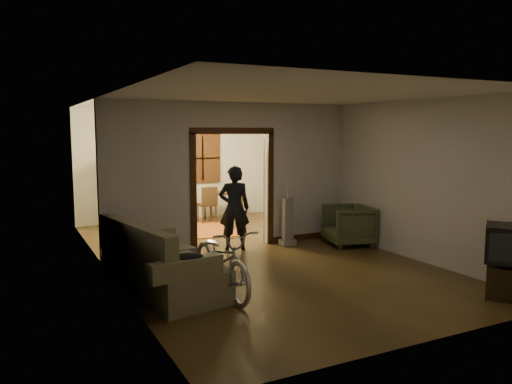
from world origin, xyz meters
TOP-DOWN VIEW (x-y plane):
  - floor at (0.00, 0.00)m, footprint 5.00×8.50m
  - ceiling at (0.00, 0.00)m, footprint 5.00×8.50m
  - wall_back at (0.00, 4.25)m, footprint 5.00×0.02m
  - wall_left at (-2.50, 0.00)m, footprint 0.02×8.50m
  - wall_right at (2.50, 0.00)m, footprint 0.02×8.50m
  - partition_wall at (0.00, 0.75)m, footprint 5.00×0.14m
  - door_casing at (0.00, 0.75)m, footprint 1.74×0.20m
  - far_window at (0.70, 4.21)m, footprint 0.98×0.06m
  - chandelier at (0.00, 2.50)m, footprint 0.24×0.24m
  - light_switch at (1.05, 0.68)m, footprint 0.08×0.01m
  - sofa at (-1.96, -1.29)m, footprint 1.36×2.32m
  - rolled_paper at (-1.86, -0.99)m, footprint 0.10×0.78m
  - jacket at (-1.91, -2.20)m, footprint 0.43×0.33m
  - bicycle at (-1.27, -1.77)m, footprint 0.65×1.83m
  - armchair at (2.14, -0.14)m, footprint 1.06×1.04m
  - tv_stand at (2.11, -3.65)m, footprint 0.67×0.66m
  - crt_tv at (2.11, -3.65)m, footprint 0.78×0.77m
  - vacuum at (1.05, 0.40)m, footprint 0.30×0.24m
  - person at (-0.05, 0.51)m, footprint 0.68×0.55m
  - oriental_rug at (0.05, 2.59)m, footprint 1.68×2.05m
  - locker at (-1.23, 3.93)m, footprint 0.92×0.66m
  - globe at (-1.23, 3.93)m, footprint 0.27×0.27m
  - desk at (1.02, 3.58)m, footprint 0.98×0.58m
  - desk_chair at (0.50, 3.42)m, footprint 0.47×0.47m

SIDE VIEW (x-z plane):
  - floor at x=0.00m, z-range -0.01..0.01m
  - oriental_rug at x=0.05m, z-range 0.00..0.01m
  - tv_stand at x=2.11m, z-range 0.00..0.45m
  - desk at x=1.02m, z-range 0.00..0.70m
  - armchair at x=2.14m, z-range 0.00..0.80m
  - desk_chair at x=0.50m, z-range 0.00..0.90m
  - vacuum at x=1.05m, z-range 0.00..0.94m
  - bicycle at x=-1.27m, z-range 0.00..0.96m
  - sofa at x=-1.96m, z-range 0.00..1.00m
  - rolled_paper at x=-1.86m, z-range 0.48..0.58m
  - jacket at x=-1.91m, z-range 0.62..0.74m
  - crt_tv at x=2.11m, z-range 0.50..1.00m
  - person at x=-0.05m, z-range 0.00..1.61m
  - locker at x=-1.23m, z-range 0.00..1.66m
  - door_casing at x=0.00m, z-range -0.06..2.26m
  - light_switch at x=1.05m, z-range 1.19..1.31m
  - wall_back at x=0.00m, z-range 0.00..2.80m
  - wall_left at x=-2.50m, z-range 0.00..2.80m
  - wall_right at x=2.50m, z-range 0.00..2.80m
  - partition_wall at x=0.00m, z-range 0.00..2.80m
  - far_window at x=0.70m, z-range 0.91..2.19m
  - globe at x=-1.23m, z-range 1.81..2.07m
  - chandelier at x=0.00m, z-range 2.23..2.47m
  - ceiling at x=0.00m, z-range 2.79..2.80m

